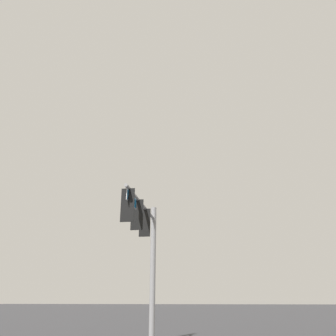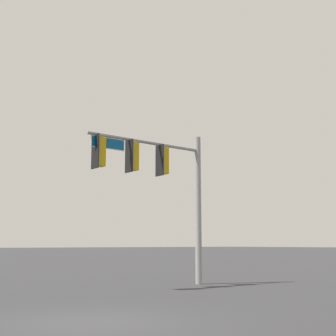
% 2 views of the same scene
% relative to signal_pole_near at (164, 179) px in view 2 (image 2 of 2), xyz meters
% --- Properties ---
extents(ground_plane, '(400.00, 400.00, 0.00)m').
position_rel_signal_pole_near_xyz_m(ground_plane, '(6.35, 5.92, -4.31)').
color(ground_plane, '#2D2D30').
extents(signal_pole_near, '(5.63, 0.62, 6.35)m').
position_rel_signal_pole_near_xyz_m(signal_pole_near, '(0.00, 0.00, 0.00)').
color(signal_pole_near, gray).
rests_on(signal_pole_near, ground_plane).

